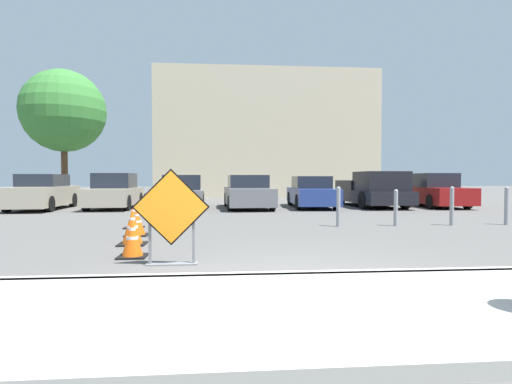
{
  "coord_description": "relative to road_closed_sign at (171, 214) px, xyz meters",
  "views": [
    {
      "loc": [
        -0.96,
        -4.91,
        1.33
      ],
      "look_at": [
        0.29,
        9.9,
        0.8
      ],
      "focal_mm": 28.0,
      "sensor_mm": 36.0,
      "label": 1
    }
  ],
  "objects": [
    {
      "name": "parked_car_fifth",
      "position": [
        4.78,
        11.6,
        -0.12
      ],
      "size": [
        1.96,
        4.58,
        1.4
      ],
      "rotation": [
        0.0,
        0.0,
        3.09
      ],
      "color": "navy",
      "rests_on": "ground_plane"
    },
    {
      "name": "traffic_cone_third",
      "position": [
        -1.19,
        3.23,
        -0.46
      ],
      "size": [
        0.51,
        0.51,
        0.64
      ],
      "color": "black",
      "rests_on": "ground_plane"
    },
    {
      "name": "street_tree_behind_lot",
      "position": [
        -7.32,
        15.15,
        3.96
      ],
      "size": [
        4.17,
        4.17,
        6.83
      ],
      "color": "#513823",
      "rests_on": "ground_plane"
    },
    {
      "name": "traffic_cone_fourth",
      "position": [
        -1.56,
        4.62,
        -0.47
      ],
      "size": [
        0.48,
        0.48,
        0.63
      ],
      "color": "black",
      "rests_on": "ground_plane"
    },
    {
      "name": "bollard_third",
      "position": [
        7.16,
        4.51,
        -0.2
      ],
      "size": [
        0.12,
        0.12,
        1.09
      ],
      "color": "gray",
      "rests_on": "ground_plane"
    },
    {
      "name": "parked_car_nearest",
      "position": [
        -6.79,
        11.39,
        -0.08
      ],
      "size": [
        1.93,
        4.57,
        1.48
      ],
      "rotation": [
        0.0,
        0.0,
        3.19
      ],
      "color": "#A39984",
      "rests_on": "ground_plane"
    },
    {
      "name": "sidewalk_strip",
      "position": [
        1.73,
        -2.45,
        -0.71
      ],
      "size": [
        25.54,
        2.51,
        0.14
      ],
      "color": "#ADAAA3",
      "rests_on": "ground_plane"
    },
    {
      "name": "curb_lip",
      "position": [
        1.73,
        -1.2,
        -0.71
      ],
      "size": [
        25.54,
        0.2,
        0.14
      ],
      "color": "#ADAAA3",
      "rests_on": "ground_plane"
    },
    {
      "name": "bollard_nearest",
      "position": [
        3.92,
        4.51,
        -0.2
      ],
      "size": [
        0.12,
        0.12,
        1.09
      ],
      "color": "gray",
      "rests_on": "ground_plane"
    },
    {
      "name": "pickup_truck",
      "position": [
        7.67,
        11.64,
        -0.05
      ],
      "size": [
        2.12,
        5.27,
        1.61
      ],
      "rotation": [
        0.0,
        0.0,
        3.15
      ],
      "color": "black",
      "rests_on": "ground_plane"
    },
    {
      "name": "building_facade_backdrop",
      "position": [
        3.98,
        23.5,
        3.7
      ],
      "size": [
        15.74,
        5.0,
        8.96
      ],
      "color": "beige",
      "rests_on": "ground_plane"
    },
    {
      "name": "bollard_fourth",
      "position": [
        8.78,
        4.51,
        -0.21
      ],
      "size": [
        0.12,
        0.12,
        1.08
      ],
      "color": "gray",
      "rests_on": "ground_plane"
    },
    {
      "name": "bollard_second",
      "position": [
        5.54,
        4.51,
        -0.24
      ],
      "size": [
        0.12,
        0.12,
        1.02
      ],
      "color": "gray",
      "rests_on": "ground_plane"
    },
    {
      "name": "parked_car_third",
      "position": [
        -1.01,
        11.98,
        -0.11
      ],
      "size": [
        2.01,
        4.5,
        1.46
      ],
      "rotation": [
        0.0,
        0.0,
        3.18
      ],
      "color": "slate",
      "rests_on": "ground_plane"
    },
    {
      "name": "traffic_cone_second",
      "position": [
        -1.01,
        1.96,
        -0.43
      ],
      "size": [
        0.53,
        0.53,
        0.7
      ],
      "color": "black",
      "rests_on": "ground_plane"
    },
    {
      "name": "road_closed_sign",
      "position": [
        0.0,
        0.0,
        0.0
      ],
      "size": [
        1.16,
        0.2,
        1.47
      ],
      "color": "black",
      "rests_on": "ground_plane"
    },
    {
      "name": "parked_car_sixth",
      "position": [
        10.56,
        11.67,
        -0.07
      ],
      "size": [
        1.98,
        4.68,
        1.54
      ],
      "rotation": [
        0.0,
        0.0,
        3.09
      ],
      "color": "maroon",
      "rests_on": "ground_plane"
    },
    {
      "name": "parked_car_second",
      "position": [
        -3.9,
        11.67,
        -0.08
      ],
      "size": [
        1.85,
        4.09,
        1.53
      ],
      "rotation": [
        0.0,
        0.0,
        3.15
      ],
      "color": "#A39984",
      "rests_on": "ground_plane"
    },
    {
      "name": "traffic_cone_nearest",
      "position": [
        -0.73,
        0.67,
        -0.46
      ],
      "size": [
        0.47,
        0.47,
        0.64
      ],
      "color": "black",
      "rests_on": "ground_plane"
    },
    {
      "name": "ground_plane",
      "position": [
        1.73,
        8.8,
        -0.78
      ],
      "size": [
        96.0,
        96.0,
        0.0
      ],
      "primitive_type": "plane",
      "color": "#565451"
    },
    {
      "name": "parked_car_fourth",
      "position": [
        1.88,
        11.35,
        -0.1
      ],
      "size": [
        2.06,
        4.52,
        1.45
      ],
      "rotation": [
        0.0,
        0.0,
        3.18
      ],
      "color": "slate",
      "rests_on": "ground_plane"
    }
  ]
}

